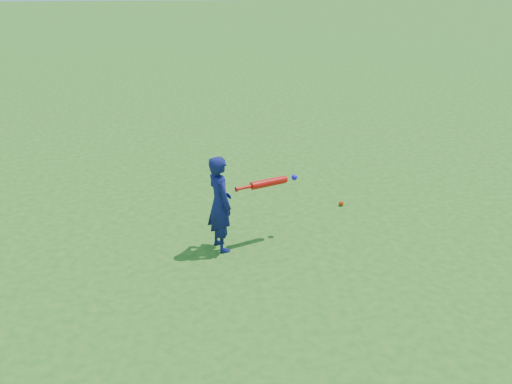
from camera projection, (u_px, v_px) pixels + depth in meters
ground at (158, 240)px, 7.33m from camera, size 80.00×80.00×0.00m
child at (220, 204)px, 6.91m from camera, size 0.44×0.52×1.22m
ground_ball_red at (341, 203)px, 8.33m from camera, size 0.07×0.07×0.07m
bat_swing at (271, 182)px, 7.10m from camera, size 0.82×0.40×0.10m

